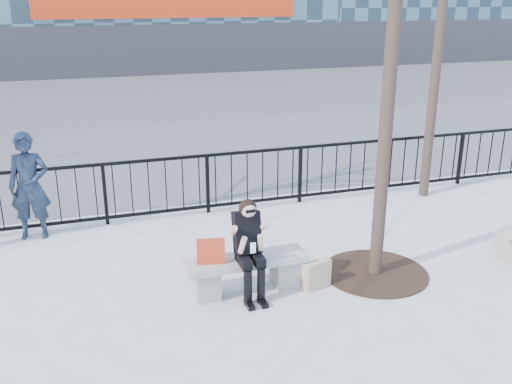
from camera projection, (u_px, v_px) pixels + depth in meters
name	position (u px, v px, depth m)	size (l,w,h in m)	color
ground	(246.00, 290.00, 7.70)	(120.00, 120.00, 0.00)	#A4A39F
street_surface	(127.00, 102.00, 21.16)	(60.00, 23.00, 0.01)	#474747
railing	(197.00, 185.00, 10.21)	(14.00, 0.06, 1.10)	black
tree_grate	(375.00, 272.00, 8.17)	(1.50, 1.50, 0.02)	black
bench_main	(246.00, 270.00, 7.60)	(1.65, 0.46, 0.49)	slate
seated_woman	(250.00, 250.00, 7.34)	(0.50, 0.64, 1.34)	black
handbag	(211.00, 251.00, 7.37)	(0.36, 0.17, 0.30)	#B73216
shopping_bag	(316.00, 275.00, 7.72)	(0.41, 0.15, 0.39)	#C9AD8E
standing_man	(29.00, 186.00, 9.11)	(0.64, 0.42, 1.76)	black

